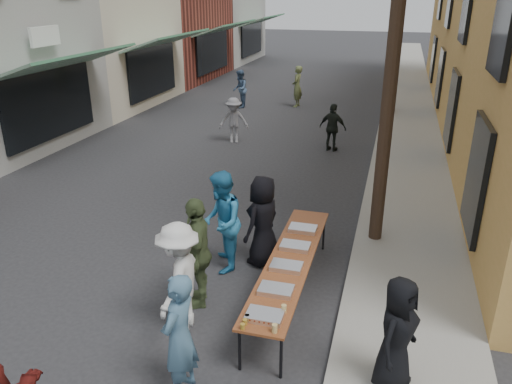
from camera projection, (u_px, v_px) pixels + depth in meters
The scene contains 25 objects.
ground at pixel (116, 287), 8.83m from camera, with size 120.00×120.00×0.00m, color #28282B.
sidewalk at pixel (409, 113), 20.92m from camera, with size 2.20×60.00×0.10m, color gray.
storefront_row at pixel (83, 7), 23.13m from camera, with size 8.00×37.00×9.00m.
utility_pole_near at pixel (397, 13), 8.72m from camera, with size 0.26×0.26×9.00m, color #2D2116.
utility_pole_mid at pixel (403, 0), 19.42m from camera, with size 0.26×0.26×9.00m, color #2D2116.
serving_table at pixel (290, 261), 8.25m from camera, with size 0.70×4.00×0.75m.
catering_tray_sausage at pixel (265, 316), 6.75m from camera, with size 0.50×0.33×0.08m, color maroon.
catering_tray_foil_b at pixel (276, 290), 7.33m from camera, with size 0.50×0.33×0.08m, color #B2B2B7.
catering_tray_buns at pixel (286, 266), 7.95m from camera, with size 0.50×0.33×0.08m, color tan.
catering_tray_foil_d at pixel (295, 246), 8.57m from camera, with size 0.50×0.33×0.08m, color #B2B2B7.
catering_tray_buns_end at pixel (303, 229), 9.20m from camera, with size 0.50×0.33×0.08m, color tan.
condiment_jar_a at pixel (243, 326), 6.53m from camera, with size 0.07×0.07×0.08m, color #A57F26.
condiment_jar_b at pixel (245, 322), 6.62m from camera, with size 0.07×0.07×0.08m, color #A57F26.
condiment_jar_c at pixel (247, 317), 6.71m from camera, with size 0.07×0.07×0.08m, color #A57F26.
cup_stack at pixel (275, 328), 6.47m from camera, with size 0.08×0.08×0.12m, color tan.
guest_front_a at pixel (263, 221), 9.31m from camera, with size 0.86×0.56×1.75m, color black.
guest_front_b at pixel (179, 337), 6.22m from camera, with size 0.64×0.42×1.74m, color #456B87.
guest_front_c at pixel (221, 222), 9.08m from camera, with size 0.93×0.72×1.91m, color teal.
guest_front_d at pixel (179, 278), 7.42m from camera, with size 1.16×0.66×1.79m, color silver.
guest_front_e at pixel (198, 252), 8.06m from camera, with size 1.11×0.46×1.90m, color #4A5A34.
server at pixel (397, 334), 6.25m from camera, with size 0.76×0.50×1.56m, color black.
passerby_left at pixel (234, 120), 16.88m from camera, with size 0.99×0.57×1.54m, color gray.
passerby_mid at pixel (333, 128), 15.99m from camera, with size 0.90×0.38×1.54m, color black.
passerby_right at pixel (297, 86), 22.03m from camera, with size 0.65×0.43×1.79m, color #616E3F.
passerby_far at pixel (240, 89), 21.89m from camera, with size 0.80×0.62×1.64m, color #415C7F.
Camera 1 is at (4.44, -6.59, 4.89)m, focal length 35.00 mm.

